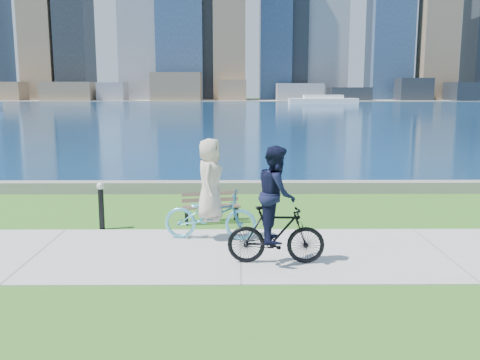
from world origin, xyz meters
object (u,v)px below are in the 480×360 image
Objects in this scene: park_bench at (211,204)px; cyclist_man at (276,215)px; cyclist_woman at (210,202)px; bollard_lamp at (101,203)px.

cyclist_man is at bearing -77.47° from park_bench.
cyclist_man reaches higher than cyclist_woman.
cyclist_woman is 0.99× the size of cyclist_man.
bollard_lamp is 0.50× the size of cyclist_man.
cyclist_woman is at bearing -98.37° from park_bench.
bollard_lamp is (-2.49, -0.68, 0.19)m from park_bench.
park_bench is 0.66× the size of cyclist_man.
bollard_lamp is at bearing 59.23° from cyclist_man.
cyclist_woman reaches higher than park_bench.
bollard_lamp is at bearing -175.38° from park_bench.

